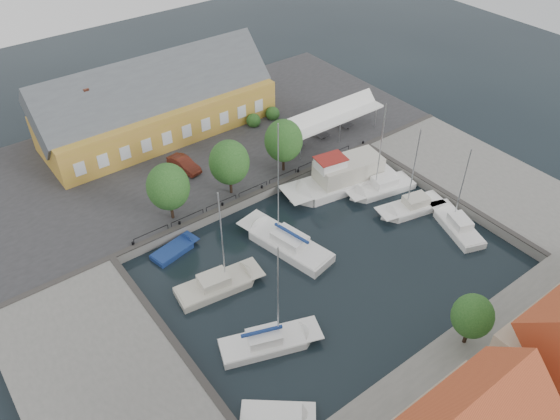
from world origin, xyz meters
The scene contains 20 objects.
ground centered at (0.00, 0.00, 0.00)m, with size 140.00×140.00×0.00m, color black.
north_quay centered at (0.00, 23.00, 0.50)m, with size 56.00×26.00×1.00m, color #2D2D30.
west_quay centered at (-22.00, -2.00, 0.50)m, with size 12.00×24.00×1.00m, color slate.
east_quay centered at (22.00, -2.00, 0.50)m, with size 12.00×24.00×1.00m, color slate.
south_bank centered at (0.00, -21.00, 0.50)m, with size 56.00×14.00×1.00m, color slate.
quay_edge_fittings centered at (0.02, 4.75, 1.06)m, with size 56.00×24.72×0.40m.
warehouse centered at (-2.60, 28.36, 4.43)m, with size 28.56×14.00×9.55m.
tent_canopy centered at (14.00, 14.50, 3.68)m, with size 14.00×4.00×2.83m.
quay_trees centered at (-2.00, 12.00, 4.88)m, with size 18.20×4.20×6.30m.
car_silver centered at (14.77, 31.66, 1.59)m, with size 1.39×3.46×1.18m, color #A6A9AE.
car_red centered at (-3.86, 18.81, 1.73)m, with size 1.54×4.42×1.46m, color maroon.
center_sailboat centered at (-1.85, 2.51, 0.36)m, with size 5.02×10.62×13.93m.
trawler centered at (9.31, 6.79, 1.02)m, with size 13.70×6.06×5.00m.
east_boat_a centered at (12.09, 3.53, 0.26)m, with size 8.34×4.19×11.42m.
east_boat_b centered at (12.25, -0.89, 0.26)m, with size 7.97×4.13×10.58m.
east_boat_c centered at (13.53, -5.68, 0.26)m, with size 4.64×7.70×9.68m.
west_boat_b centered at (-10.04, 1.93, 0.26)m, with size 8.28×3.74×10.99m.
west_boat_d centered at (-10.12, -5.85, 0.27)m, with size 8.59×5.16×11.17m.
launch_sw centered at (-13.37, -11.31, 0.09)m, with size 5.45×4.97×0.98m.
launch_nw centered at (-10.85, 8.50, 0.09)m, with size 5.08×2.87×0.88m.
Camera 1 is at (-25.81, -28.29, 36.14)m, focal length 35.00 mm.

